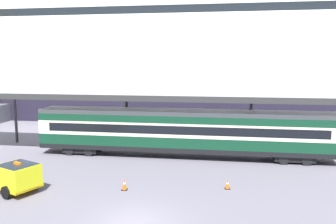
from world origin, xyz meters
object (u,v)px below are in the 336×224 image
Objects in this scene: traffic_cone_near at (227,184)px; train_carriage at (184,131)px; service_truck at (10,175)px; traffic_cone_mid at (124,184)px; cruise_ship at (315,33)px.

train_carriage is at bearing 116.80° from traffic_cone_near.
train_carriage is 14.28m from service_truck.
service_truck reaches higher than traffic_cone_near.
traffic_cone_mid is (-2.85, -8.74, -1.93)m from train_carriage.
traffic_cone_near is at bearing -63.20° from train_carriage.
traffic_cone_mid is at bearing 9.42° from service_truck.
traffic_cone_mid is at bearing -117.42° from cruise_ship.
train_carriage is 39.38× the size of traffic_cone_near.
train_carriage reaches higher than traffic_cone_mid.
service_truck is 7.12× the size of traffic_cone_mid.
cruise_ship is 50.08m from service_truck.
cruise_ship reaches higher than traffic_cone_near.
cruise_ship is 36.37m from train_carriage.
service_truck is at bearing -124.41° from cruise_ship.
cruise_ship is 23.69× the size of service_truck.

